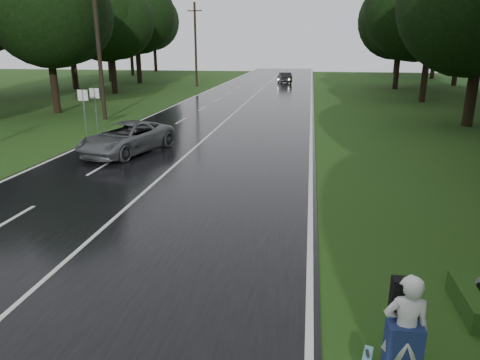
% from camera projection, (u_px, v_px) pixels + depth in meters
% --- Properties ---
extents(ground, '(160.00, 160.00, 0.00)m').
position_uv_depth(ground, '(67.00, 262.00, 10.50)').
color(ground, '#204113').
rests_on(ground, ground).
extents(road, '(12.00, 140.00, 0.04)m').
position_uv_depth(road, '(224.00, 122.00, 29.36)').
color(road, black).
rests_on(road, ground).
extents(lane_center, '(0.12, 140.00, 0.01)m').
position_uv_depth(lane_center, '(224.00, 122.00, 29.35)').
color(lane_center, silver).
rests_on(lane_center, road).
extents(grey_car, '(3.79, 5.70, 1.45)m').
position_uv_depth(grey_car, '(127.00, 138.00, 20.75)').
color(grey_car, '#515456').
rests_on(grey_car, road).
extents(far_car, '(2.32, 4.47, 1.40)m').
position_uv_depth(far_car, '(285.00, 78.00, 59.26)').
color(far_car, black).
rests_on(far_car, road).
extents(hitchhiker, '(0.69, 0.62, 1.86)m').
position_uv_depth(hitchhiker, '(404.00, 334.00, 6.52)').
color(hitchhiker, silver).
rests_on(hitchhiker, ground).
extents(utility_pole_mid, '(1.80, 0.28, 10.67)m').
position_uv_depth(utility_pole_mid, '(105.00, 119.00, 30.55)').
color(utility_pole_mid, black).
rests_on(utility_pole_mid, ground).
extents(utility_pole_far, '(1.80, 0.28, 9.90)m').
position_uv_depth(utility_pole_far, '(197.00, 86.00, 54.87)').
color(utility_pole_far, black).
rests_on(utility_pole_far, ground).
extents(road_sign_a, '(0.62, 0.10, 2.56)m').
position_uv_depth(road_sign_a, '(87.00, 134.00, 25.52)').
color(road_sign_a, white).
rests_on(road_sign_a, ground).
extents(road_sign_b, '(0.60, 0.10, 2.52)m').
position_uv_depth(road_sign_b, '(98.00, 130.00, 26.84)').
color(road_sign_b, white).
rests_on(road_sign_b, ground).
extents(tree_left_d, '(8.46, 8.46, 13.21)m').
position_uv_depth(tree_left_d, '(58.00, 113.00, 33.55)').
color(tree_left_d, black).
rests_on(tree_left_d, ground).
extents(tree_left_e, '(8.50, 8.50, 13.29)m').
position_uv_depth(tree_left_e, '(115.00, 93.00, 46.93)').
color(tree_left_e, black).
rests_on(tree_left_e, ground).
extents(tree_left_f, '(9.66, 9.66, 15.09)m').
position_uv_depth(tree_left_f, '(140.00, 83.00, 59.46)').
color(tree_left_f, black).
rests_on(tree_left_f, ground).
extents(tree_right_d, '(8.04, 8.04, 12.57)m').
position_uv_depth(tree_right_d, '(466.00, 126.00, 28.05)').
color(tree_right_d, black).
rests_on(tree_right_d, ground).
extents(tree_right_e, '(8.97, 8.97, 14.02)m').
position_uv_depth(tree_right_e, '(422.00, 102.00, 39.83)').
color(tree_right_e, black).
rests_on(tree_right_e, ground).
extents(tree_right_f, '(8.47, 8.47, 13.24)m').
position_uv_depth(tree_right_f, '(395.00, 89.00, 51.72)').
color(tree_right_f, black).
rests_on(tree_right_f, ground).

